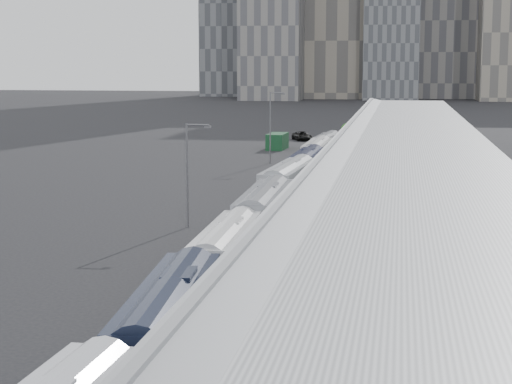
% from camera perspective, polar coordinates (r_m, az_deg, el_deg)
% --- Properties ---
extents(sidewalk, '(10.00, 170.00, 0.12)m').
position_cam_1_polar(sidewalk, '(69.23, 7.00, -2.20)').
color(sidewalk, gray).
rests_on(sidewalk, ground).
extents(lane_line, '(0.12, 160.00, 0.02)m').
position_cam_1_polar(lane_line, '(70.47, -1.57, -1.99)').
color(lane_line, gold).
rests_on(lane_line, ground).
extents(depot, '(12.45, 160.40, 7.20)m').
position_cam_1_polar(depot, '(68.62, 10.38, 0.55)').
color(depot, gray).
rests_on(depot, ground).
extents(bus_1, '(3.78, 13.40, 3.86)m').
position_cam_1_polar(bus_1, '(36.84, -5.74, -9.24)').
color(bus_1, black).
rests_on(bus_1, ground).
extents(bus_2, '(2.80, 12.40, 3.61)m').
position_cam_1_polar(bus_2, '(50.55, -1.98, -4.44)').
color(bus_2, silver).
rests_on(bus_2, ground).
extents(bus_3, '(3.01, 13.61, 3.97)m').
position_cam_1_polar(bus_3, '(62.92, 0.59, -1.72)').
color(bus_3, gray).
rests_on(bus_3, ground).
extents(bus_4, '(3.76, 14.08, 4.07)m').
position_cam_1_polar(bus_4, '(77.87, 2.21, 0.28)').
color(bus_4, '#A9ADB3').
rests_on(bus_4, ground).
extents(bus_5, '(2.97, 13.01, 3.78)m').
position_cam_1_polar(bus_5, '(92.05, 3.42, 1.47)').
color(bus_5, '#151A31').
rests_on(bus_5, ground).
extents(bus_6, '(2.84, 12.76, 3.72)m').
position_cam_1_polar(bus_6, '(105.45, 4.11, 2.34)').
color(bus_6, silver).
rests_on(bus_6, ground).
extents(bus_7, '(3.29, 12.13, 3.50)m').
position_cam_1_polar(bus_7, '(117.71, 4.70, 2.93)').
color(bus_7, slate).
rests_on(bus_7, ground).
extents(tree_1, '(1.41, 1.41, 4.27)m').
position_cam_1_polar(tree_1, '(44.00, 1.73, -3.75)').
color(tree_1, black).
rests_on(tree_1, ground).
extents(tree_2, '(1.05, 1.05, 3.43)m').
position_cam_1_polar(tree_2, '(67.81, 4.69, -0.04)').
color(tree_2, black).
rests_on(tree_2, ground).
extents(tree_3, '(2.45, 2.45, 4.25)m').
position_cam_1_polar(tree_3, '(95.05, 5.61, 2.53)').
color(tree_3, black).
rests_on(tree_3, ground).
extents(tree_4, '(2.75, 2.75, 5.23)m').
position_cam_1_polar(tree_4, '(119.38, 6.41, 4.12)').
color(tree_4, black).
rests_on(tree_4, ground).
extents(tree_5, '(2.89, 2.89, 4.97)m').
position_cam_1_polar(tree_5, '(145.13, 7.00, 4.75)').
color(tree_5, black).
rests_on(tree_5, ground).
extents(street_lamp_near, '(2.04, 0.22, 8.27)m').
position_cam_1_polar(street_lamp_near, '(67.53, -4.45, 1.65)').
color(street_lamp_near, '#59595E').
rests_on(street_lamp_near, ground).
extents(street_lamp_far, '(2.04, 0.22, 9.32)m').
position_cam_1_polar(street_lamp_far, '(111.64, 1.05, 4.65)').
color(street_lamp_far, '#59595E').
rests_on(street_lamp_far, ground).
extents(shipping_container, '(2.80, 5.91, 2.42)m').
position_cam_1_polar(shipping_container, '(130.92, 1.43, 3.40)').
color(shipping_container, '#11391E').
rests_on(shipping_container, ground).
extents(suv, '(4.32, 5.97, 1.51)m').
position_cam_1_polar(suv, '(146.61, 3.09, 3.76)').
color(suv, black).
rests_on(suv, ground).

